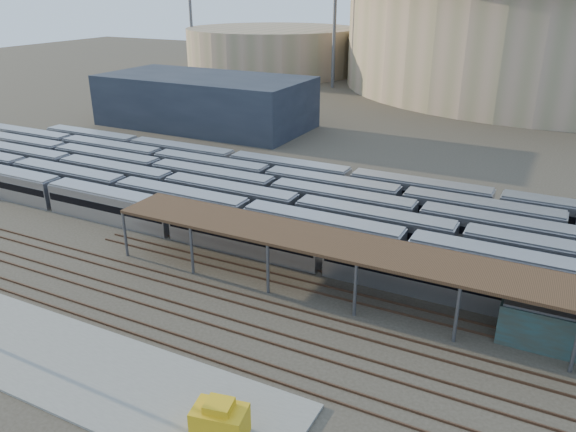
{
  "coord_description": "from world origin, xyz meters",
  "views": [
    {
      "loc": [
        31.67,
        -38.8,
        26.7
      ],
      "look_at": [
        5.78,
        12.0,
        3.22
      ],
      "focal_mm": 35.0,
      "sensor_mm": 36.0,
      "label": 1
    }
  ],
  "objects": [
    {
      "name": "stadium",
      "position": [
        25.0,
        140.0,
        16.47
      ],
      "size": [
        124.0,
        124.0,
        32.5
      ],
      "color": "#9E836B",
      "rests_on": "ground"
    },
    {
      "name": "subway_trains",
      "position": [
        0.05,
        18.5,
        1.8
      ],
      "size": [
        125.47,
        23.9,
        3.6
      ],
      "color": "#ADAEB2",
      "rests_on": "ground"
    },
    {
      "name": "ground",
      "position": [
        0.0,
        0.0,
        0.0
      ],
      "size": [
        420.0,
        420.0,
        0.0
      ],
      "primitive_type": "plane",
      "color": "#383026",
      "rests_on": "ground"
    },
    {
      "name": "service_building",
      "position": [
        -35.0,
        55.0,
        5.0
      ],
      "size": [
        42.0,
        20.0,
        10.0
      ],
      "primitive_type": "cube",
      "color": "#1E232D",
      "rests_on": "ground"
    },
    {
      "name": "floodlight_1",
      "position": [
        -85.0,
        120.0,
        20.65
      ],
      "size": [
        4.0,
        1.0,
        38.4
      ],
      "color": "#545559",
      "rests_on": "ground"
    },
    {
      "name": "secondary_arena",
      "position": [
        -60.0,
        130.0,
        7.0
      ],
      "size": [
        56.0,
        56.0,
        14.0
      ],
      "primitive_type": "cylinder",
      "color": "#9E836B",
      "rests_on": "ground"
    },
    {
      "name": "yellow_equipment",
      "position": [
        15.29,
        -16.1,
        1.26
      ],
      "size": [
        3.74,
        2.75,
        2.12
      ],
      "primitive_type": "cube",
      "rotation": [
        0.0,
        0.0,
        0.2
      ],
      "color": "gold",
      "rests_on": "apron"
    },
    {
      "name": "inspection_shed",
      "position": [
        22.0,
        4.0,
        4.98
      ],
      "size": [
        60.3,
        6.0,
        5.3
      ],
      "color": "#545559",
      "rests_on": "ground"
    },
    {
      "name": "floodlight_0",
      "position": [
        -30.0,
        110.0,
        20.65
      ],
      "size": [
        4.0,
        1.0,
        38.4
      ],
      "color": "#545559",
      "rests_on": "ground"
    },
    {
      "name": "empty_tracks",
      "position": [
        0.0,
        -5.0,
        0.09
      ],
      "size": [
        170.0,
        9.62,
        0.18
      ],
      "color": "#4C3323",
      "rests_on": "ground"
    },
    {
      "name": "apron",
      "position": [
        -5.0,
        -15.0,
        0.1
      ],
      "size": [
        50.0,
        9.0,
        0.2
      ],
      "primitive_type": "cube",
      "color": "gray",
      "rests_on": "ground"
    },
    {
      "name": "floodlight_3",
      "position": [
        -10.0,
        160.0,
        20.65
      ],
      "size": [
        4.0,
        1.0,
        38.4
      ],
      "color": "#545559",
      "rests_on": "ground"
    }
  ]
}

